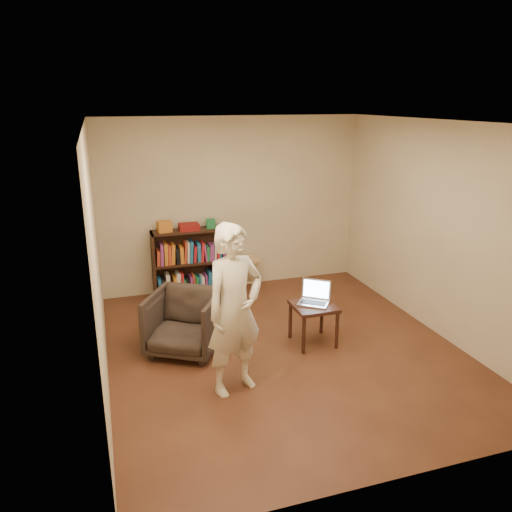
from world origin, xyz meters
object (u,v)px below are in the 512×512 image
object	(u,v)px
laptop	(314,298)
bookshelf	(193,265)
stool	(247,264)
armchair	(184,323)
side_table	(314,311)
person	(235,310)

from	to	relation	value
laptop	bookshelf	bearing A→B (deg)	155.84
stool	armchair	xyz separation A→B (m)	(-1.26, -1.72, -0.04)
bookshelf	side_table	bearing A→B (deg)	-62.60
bookshelf	person	distance (m)	2.76
armchair	side_table	distance (m)	1.53
bookshelf	laptop	xyz separation A→B (m)	(1.09, -1.98, 0.12)
armchair	person	bearing A→B (deg)	-39.58
side_table	person	world-z (taller)	person
side_table	bookshelf	bearing A→B (deg)	117.40
side_table	person	distance (m)	1.41
bookshelf	armchair	size ratio (longest dim) A/B	1.51
person	armchair	bearing A→B (deg)	90.31
stool	laptop	xyz separation A→B (m)	(0.28, -1.92, 0.16)
side_table	armchair	bearing A→B (deg)	169.97
bookshelf	side_table	world-z (taller)	bookshelf
bookshelf	laptop	size ratio (longest dim) A/B	2.66
side_table	person	xyz separation A→B (m)	(-1.15, -0.68, 0.45)
stool	side_table	size ratio (longest dim) A/B	1.00
armchair	person	xyz separation A→B (m)	(0.35, -0.95, 0.51)
armchair	person	size ratio (longest dim) A/B	0.46
bookshelf	laptop	bearing A→B (deg)	-61.11
bookshelf	side_table	xyz separation A→B (m)	(1.06, -2.05, -0.03)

